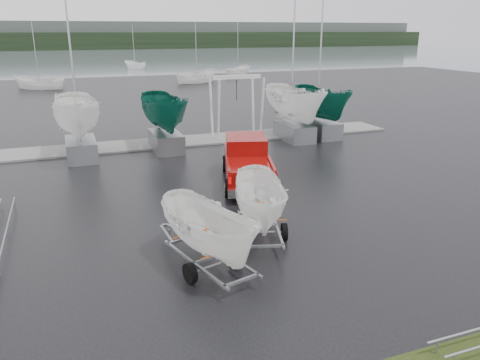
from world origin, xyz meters
TOP-DOWN VIEW (x-y plane):
  - ground_plane at (0.00, 0.00)m, footprint 120.00×120.00m
  - lake at (0.00, 100.00)m, footprint 300.00×300.00m
  - dock at (0.00, 13.00)m, footprint 30.00×3.00m
  - treeline at (0.00, 170.00)m, footprint 300.00×8.00m
  - far_hill at (0.00, 178.00)m, footprint 300.00×6.00m
  - pickup_truck at (1.43, 4.01)m, footprint 3.74×6.38m
  - trailer_hitched at (-0.50, -2.23)m, footprint 2.19×3.79m
  - trailer_parked at (-2.85, -3.91)m, footprint 2.08×3.78m
  - boat_hoist at (4.20, 13.00)m, footprint 3.30×2.18m
  - keelboat_0 at (-5.80, 11.00)m, footprint 2.48×3.20m
  - keelboat_1 at (-0.96, 11.20)m, footprint 2.33×3.20m
  - keelboat_2 at (7.47, 11.00)m, footprint 2.50×3.20m
  - keelboat_3 at (9.61, 11.30)m, footprint 2.30×3.20m
  - moored_boat_1 at (-9.04, 46.72)m, footprint 3.42×3.39m
  - moored_boat_2 at (10.93, 47.17)m, footprint 3.53×3.50m
  - moored_boat_3 at (19.70, 54.70)m, footprint 3.43×3.42m
  - moored_boat_5 at (6.51, 74.05)m, footprint 2.98×3.02m

SIDE VIEW (x-z plane):
  - lake at x=0.00m, z-range -0.01..-0.01m
  - ground_plane at x=0.00m, z-range 0.00..0.00m
  - moored_boat_2 at x=10.93m, z-range -5.74..5.75m
  - moored_boat_1 at x=-9.04m, z-range -5.64..5.65m
  - moored_boat_3 at x=19.70m, z-range -5.59..5.60m
  - moored_boat_5 at x=6.51m, z-range -5.51..5.52m
  - dock at x=0.00m, z-range -0.01..0.11m
  - pickup_truck at x=1.43m, z-range 0.04..2.05m
  - boat_hoist at x=4.20m, z-range 0.61..4.73m
  - trailer_parked at x=-2.85m, z-range 0.21..5.15m
  - trailer_hitched at x=-0.50m, z-range 0.21..5.22m
  - treeline at x=0.00m, z-range 0.00..6.00m
  - keelboat_3 at x=9.61m, z-range -1.59..8.88m
  - keelboat_1 at x=-0.96m, z-range 0.04..7.32m
  - keelboat_0 at x=-5.80m, z-range -1.38..9.27m
  - keelboat_2 at x=7.47m, z-range -1.36..9.31m
  - far_hill at x=0.00m, z-range 0.00..10.00m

